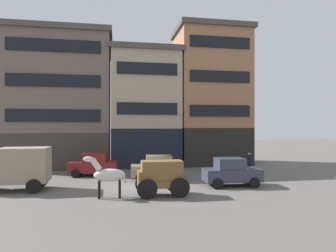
{
  "coord_description": "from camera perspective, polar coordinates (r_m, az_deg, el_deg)",
  "views": [
    {
      "loc": [
        -1.74,
        -19.68,
        3.93
      ],
      "look_at": [
        2.11,
        2.07,
        3.94
      ],
      "focal_mm": 31.65,
      "sensor_mm": 36.0,
      "label": 1
    }
  ],
  "objects": [
    {
      "name": "fire_hydrant_curbside",
      "position": [
        26.8,
        1.35,
        -7.54
      ],
      "size": [
        0.24,
        0.24,
        0.83
      ],
      "color": "maroon",
      "rests_on": "ground_plane"
    },
    {
      "name": "sedan_parked_curb",
      "position": [
        21.64,
        -2.11,
        -8.05
      ],
      "size": [
        3.79,
        2.03,
        1.83
      ],
      "color": "#7A6B4C",
      "rests_on": "ground_plane"
    },
    {
      "name": "sedan_light",
      "position": [
        24.29,
        -14.1,
        -7.17
      ],
      "size": [
        3.84,
        2.15,
        1.83
      ],
      "color": "maroon",
      "rests_on": "ground_plane"
    },
    {
      "name": "delivery_truck_near",
      "position": [
        20.39,
        -27.5,
        -7.09
      ],
      "size": [
        4.37,
        2.17,
        2.62
      ],
      "color": "gray",
      "rests_on": "ground_plane"
    },
    {
      "name": "draft_horse",
      "position": [
        16.73,
        -11.56,
        -9.19
      ],
      "size": [
        2.34,
        0.6,
        2.3
      ],
      "color": "beige",
      "rests_on": "ground_plane"
    },
    {
      "name": "building_far_left",
      "position": [
        30.6,
        -20.06,
        4.89
      ],
      "size": [
        9.94,
        6.11,
        13.03
      ],
      "color": "#38332D",
      "rests_on": "ground_plane"
    },
    {
      "name": "building_center_right",
      "position": [
        31.79,
        8.27,
        5.76
      ],
      "size": [
        7.64,
        6.11,
        14.19
      ],
      "color": "black",
      "rests_on": "ground_plane"
    },
    {
      "name": "sedan_dark",
      "position": [
        20.1,
        12.12,
        -8.67
      ],
      "size": [
        3.75,
        1.97,
        1.83
      ],
      "color": "#333847",
      "rests_on": "ground_plane"
    },
    {
      "name": "pedestrian_officer",
      "position": [
        26.31,
        15.4,
        -6.47
      ],
      "size": [
        0.4,
        0.4,
        1.79
      ],
      "color": "black",
      "rests_on": "ground_plane"
    },
    {
      "name": "ground_plane",
      "position": [
        20.14,
        -4.99,
        -11.29
      ],
      "size": [
        120.0,
        120.0,
        0.0
      ],
      "primitive_type": "plane",
      "color": "#605B56"
    },
    {
      "name": "building_center_left",
      "position": [
        30.23,
        -4.54,
        3.59
      ],
      "size": [
        7.15,
        6.11,
        11.59
      ],
      "color": "black",
      "rests_on": "ground_plane"
    },
    {
      "name": "cargo_wagon",
      "position": [
        16.93,
        -1.39,
        -9.5
      ],
      "size": [
        2.9,
        1.5,
        1.98
      ],
      "color": "brown",
      "rests_on": "ground_plane"
    }
  ]
}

